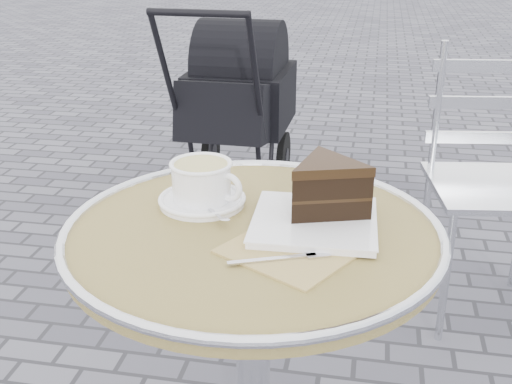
% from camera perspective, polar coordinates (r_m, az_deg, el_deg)
% --- Properties ---
extents(cafe_table, '(0.72, 0.72, 0.74)m').
position_cam_1_polar(cafe_table, '(1.29, -0.26, -9.86)').
color(cafe_table, silver).
rests_on(cafe_table, ground).
extents(cappuccino_set, '(0.18, 0.19, 0.09)m').
position_cam_1_polar(cappuccino_set, '(1.30, -4.78, 0.55)').
color(cappuccino_set, white).
rests_on(cappuccino_set, cafe_table).
extents(cake_plate_set, '(0.29, 0.37, 0.12)m').
position_cam_1_polar(cake_plate_set, '(1.21, 6.06, -0.31)').
color(cake_plate_set, tan).
rests_on(cake_plate_set, cafe_table).
extents(bistro_chair, '(0.46, 0.46, 0.91)m').
position_cam_1_polar(bistro_chair, '(2.27, 20.19, 3.49)').
color(bistro_chair, silver).
rests_on(bistro_chair, ground).
extents(baby_stroller, '(0.46, 0.94, 0.97)m').
position_cam_1_polar(baby_stroller, '(3.08, -1.78, 7.36)').
color(baby_stroller, black).
rests_on(baby_stroller, ground).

